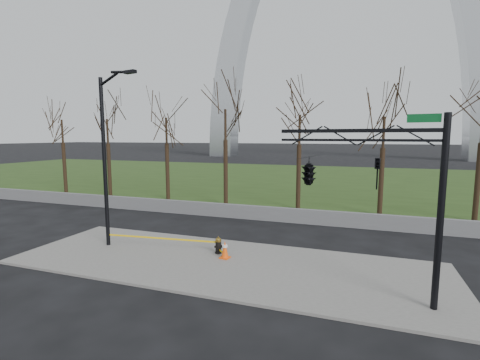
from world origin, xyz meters
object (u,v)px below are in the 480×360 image
(fire_hydrant, at_px, (219,246))
(traffic_cone, at_px, (225,249))
(traffic_signal_mast, at_px, (331,172))
(street_light, at_px, (107,150))

(fire_hydrant, bearing_deg, traffic_cone, -58.74)
(fire_hydrant, height_order, traffic_cone, same)
(fire_hydrant, relative_size, traffic_signal_mast, 0.13)
(street_light, relative_size, traffic_signal_mast, 1.37)
(traffic_cone, height_order, traffic_signal_mast, traffic_signal_mast)
(traffic_signal_mast, bearing_deg, traffic_cone, 169.51)
(fire_hydrant, height_order, traffic_signal_mast, traffic_signal_mast)
(fire_hydrant, height_order, street_light, street_light)
(fire_hydrant, bearing_deg, street_light, 173.12)
(street_light, bearing_deg, fire_hydrant, 19.86)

